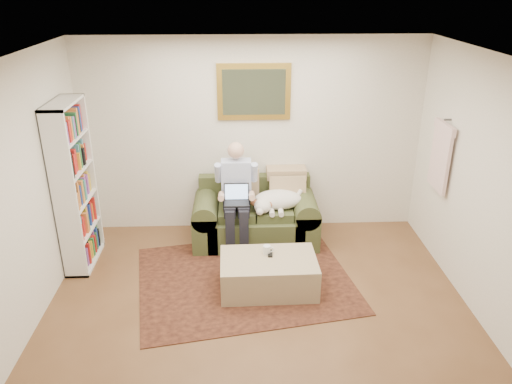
{
  "coord_description": "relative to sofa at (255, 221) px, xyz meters",
  "views": [
    {
      "loc": [
        -0.2,
        -3.84,
        3.24
      ],
      "look_at": [
        0.01,
        1.46,
        0.95
      ],
      "focal_mm": 35.0,
      "sensor_mm": 36.0,
      "label": 1
    }
  ],
  "objects": [
    {
      "name": "tv_remote",
      "position": [
        0.12,
        -1.05,
        0.12
      ],
      "size": [
        0.06,
        0.15,
        0.02
      ],
      "primitive_type": "cube",
      "rotation": [
        0.0,
        0.0,
        -0.04
      ],
      "color": "black",
      "rests_on": "ottoman"
    },
    {
      "name": "bookshelf",
      "position": [
        -2.13,
        -0.46,
        0.72
      ],
      "size": [
        0.28,
        0.8,
        2.0
      ],
      "primitive_type": null,
      "color": "white",
      "rests_on": "room_shell"
    },
    {
      "name": "coffee_mug",
      "position": [
        0.09,
        -1.04,
        0.16
      ],
      "size": [
        0.08,
        0.08,
        0.1
      ],
      "primitive_type": "cylinder",
      "color": "white",
      "rests_on": "ottoman"
    },
    {
      "name": "sleeping_dog",
      "position": [
        0.29,
        -0.08,
        0.34
      ],
      "size": [
        0.67,
        0.42,
        0.25
      ],
      "primitive_type": null,
      "color": "white",
      "rests_on": "sofa"
    },
    {
      "name": "wall_mirror",
      "position": [
        0.0,
        0.42,
        1.62
      ],
      "size": [
        0.94,
        0.04,
        0.72
      ],
      "color": "gold",
      "rests_on": "room_shell"
    },
    {
      "name": "hanging_shirt",
      "position": [
        2.16,
        -0.46,
        1.07
      ],
      "size": [
        0.06,
        0.52,
        0.9
      ],
      "primitive_type": null,
      "color": "#F7CDCC",
      "rests_on": "room_shell"
    },
    {
      "name": "room_shell",
      "position": [
        -0.03,
        -1.7,
        1.02
      ],
      "size": [
        4.51,
        5.0,
        2.61
      ],
      "color": "brown",
      "rests_on": "ground"
    },
    {
      "name": "laptop",
      "position": [
        -0.24,
        -0.21,
        0.43
      ],
      "size": [
        0.31,
        0.25,
        0.23
      ],
      "color": "black",
      "rests_on": "seated_man"
    },
    {
      "name": "sofa",
      "position": [
        0.0,
        0.0,
        0.0
      ],
      "size": [
        1.62,
        0.82,
        0.97
      ],
      "color": "#414424",
      "rests_on": "room_shell"
    },
    {
      "name": "rug",
      "position": [
        -0.16,
        -0.96,
        -0.27
      ],
      "size": [
        2.71,
        2.32,
        0.01
      ],
      "primitive_type": "cube",
      "rotation": [
        0.0,
        0.0,
        0.18
      ],
      "color": "black",
      "rests_on": "room_shell"
    },
    {
      "name": "seated_man",
      "position": [
        -0.24,
        -0.15,
        0.4
      ],
      "size": [
        0.53,
        0.76,
        1.36
      ],
      "primitive_type": null,
      "color": "#8C98D8",
      "rests_on": "sofa"
    },
    {
      "name": "ottoman",
      "position": [
        0.1,
        -1.15,
        -0.09
      ],
      "size": [
        1.07,
        0.69,
        0.39
      ],
      "primitive_type": "cube",
      "rotation": [
        0.0,
        0.0,
        0.02
      ],
      "color": "tan",
      "rests_on": "room_shell"
    }
  ]
}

